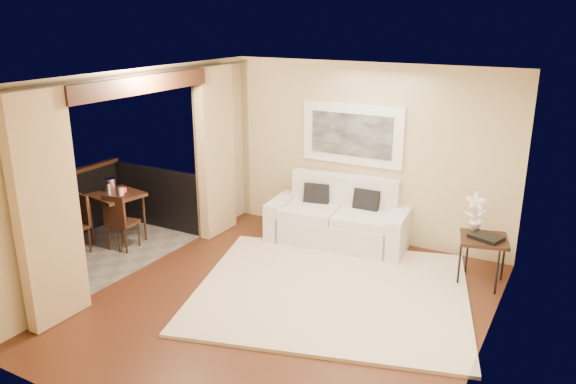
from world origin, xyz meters
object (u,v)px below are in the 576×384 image
Objects in this scene: orchid at (476,212)px; ice_bucket at (110,185)px; sofa at (339,220)px; balcony_chair_near at (77,219)px; balcony_chair_far at (119,219)px; bistro_table at (116,199)px; side_table at (484,242)px.

ice_bucket is (-5.10, -1.41, -0.00)m from orchid.
balcony_chair_near is at bearing -151.93° from sofa.
ice_bucket is at bearing -41.59° from balcony_chair_far.
balcony_chair_far is at bearing -151.74° from sofa.
balcony_chair_far is at bearing -34.26° from ice_bucket.
side_table is at bearing 14.22° from bistro_table.
orchid is at bearing -11.66° from sofa.
sofa is at bearing 42.28° from balcony_chair_near.
sofa reaches higher than side_table.
side_table is 0.89× the size of bistro_table.
sofa is 3.87m from balcony_chair_near.
balcony_chair_far is 0.59m from balcony_chair_near.
balcony_chair_far is at bearing -42.20° from bistro_table.
sofa is at bearing 27.36° from ice_bucket.
balcony_chair_near is at bearing -159.05° from orchid.
side_table is 0.81× the size of balcony_chair_far.
orchid reaches higher than bistro_table.
balcony_chair_near reaches higher than side_table.
sofa is 3.38m from bistro_table.
ice_bucket is (-3.08, -1.60, 0.54)m from sofa.
sofa is 2.22m from side_table.
balcony_chair_far is 4.33× the size of ice_bucket.
sofa is at bearing 29.45° from bistro_table.
orchid is at bearing -167.83° from balcony_chair_far.
sofa is 10.84× the size of ice_bucket.
ice_bucket is at bearing -164.57° from orchid.
ice_bucket is at bearing 160.32° from bistro_table.
side_table is at bearing -44.96° from orchid.
balcony_chair_near is (-0.49, -0.32, 0.01)m from balcony_chair_far.
ice_bucket is (-5.26, -1.24, 0.32)m from side_table.
bistro_table is (-4.94, -1.46, -0.18)m from orchid.
side_table is 0.40m from orchid.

